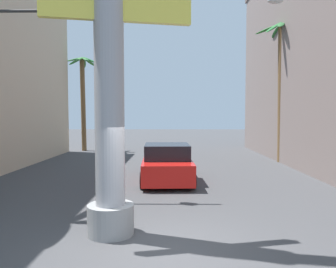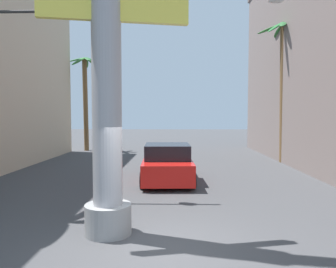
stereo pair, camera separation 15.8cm
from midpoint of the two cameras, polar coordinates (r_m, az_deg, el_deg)
ground_plane at (r=16.76m, az=0.64°, el=-6.15°), size 90.90×90.90×0.00m
neon_sign_pole at (r=8.01m, az=-10.12°, el=21.78°), size 3.74×1.08×10.55m
street_lamp at (r=13.31m, az=26.89°, el=9.72°), size 2.84×0.28×7.08m
traffic_light_mast at (r=12.08m, az=-23.24°, el=10.91°), size 5.38×0.32×6.28m
car_lead at (r=13.88m, az=0.20°, el=-5.21°), size 2.25×4.81×1.56m
palm_tree_far_left at (r=26.01m, az=-14.02°, el=7.17°), size 2.53×2.52×7.20m
palm_tree_mid_right at (r=20.31m, az=19.70°, el=9.25°), size 3.00×2.99×8.11m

